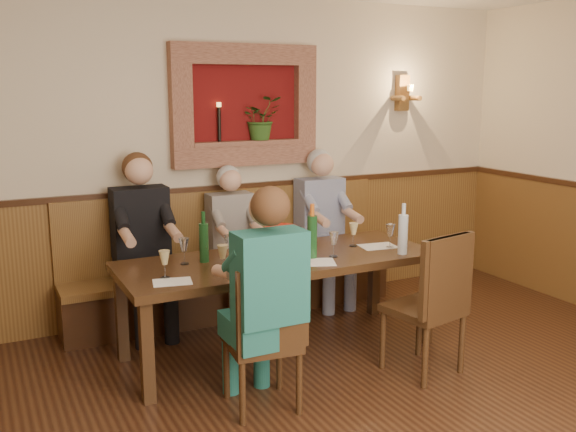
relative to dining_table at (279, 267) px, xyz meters
name	(u,v)px	position (x,y,z in m)	size (l,w,h in m)	color
room_shell	(451,114)	(0.00, -1.85, 1.21)	(6.04, 6.04, 2.82)	beige
wainscoting	(438,374)	(0.00, -1.85, -0.09)	(6.02, 6.02, 1.15)	brown
wall_niche	(250,110)	(0.24, 1.09, 1.13)	(1.36, 0.30, 1.06)	#5F0D0D
wall_sconce	(403,94)	(1.90, 1.08, 1.27)	(0.25, 0.20, 0.35)	brown
dining_table	(279,267)	(0.00, 0.00, 0.00)	(2.40, 0.90, 0.75)	#321D0F
bench	(234,278)	(0.00, 0.94, -0.35)	(3.00, 0.45, 1.11)	#381E0F
chair_near_left	(263,366)	(-0.48, -0.76, -0.39)	(0.47, 0.47, 0.97)	#321D0F
chair_near_right	(425,332)	(0.77, -0.80, -0.37)	(0.54, 0.54, 1.04)	#321D0F
person_bench_left	(145,260)	(-0.82, 0.84, -0.05)	(0.45, 0.55, 1.50)	black
person_bench_mid	(234,257)	(-0.03, 0.84, -0.12)	(0.39, 0.47, 1.35)	#5F5857
person_bench_right	(324,241)	(0.87, 0.84, -0.07)	(0.43, 0.53, 1.45)	navy
person_chair_front	(264,319)	(-0.48, -0.78, -0.07)	(0.43, 0.53, 1.45)	#1A555D
spittoon_bucket	(281,244)	(-0.05, -0.13, 0.21)	(0.24, 0.24, 0.27)	red
wine_bottle_green_a	(312,236)	(0.21, -0.12, 0.25)	(0.10, 0.10, 0.41)	#19471E
wine_bottle_green_b	(204,241)	(-0.55, 0.13, 0.23)	(0.09, 0.09, 0.38)	#19471E
water_bottle	(403,233)	(0.89, -0.33, 0.24)	(0.09, 0.09, 0.39)	silver
tasting_sheet_a	(172,282)	(-0.90, -0.25, 0.08)	(0.25, 0.18, 0.00)	white
tasting_sheet_b	(314,262)	(0.17, -0.24, 0.08)	(0.30, 0.22, 0.00)	white
tasting_sheet_c	(378,246)	(0.86, -0.05, 0.08)	(0.29, 0.21, 0.00)	white
tasting_sheet_d	(263,270)	(-0.26, -0.27, 0.08)	(0.26, 0.19, 0.00)	white
wine_glass_0	(334,244)	(0.38, -0.17, 0.17)	(0.08, 0.08, 0.19)	white
wine_glass_1	(229,248)	(-0.37, 0.08, 0.17)	(0.08, 0.08, 0.19)	white
wine_glass_2	(277,259)	(-0.18, -0.36, 0.17)	(0.08, 0.08, 0.19)	#CEB97B
wine_glass_3	(353,235)	(0.69, 0.04, 0.17)	(0.08, 0.08, 0.19)	#CEB97B
wine_glass_4	(291,239)	(0.16, 0.12, 0.17)	(0.08, 0.08, 0.19)	#CEB97B
wine_glass_5	(292,250)	(0.01, -0.18, 0.17)	(0.08, 0.08, 0.19)	#CEB97B
wine_glass_6	(165,264)	(-0.92, -0.14, 0.17)	(0.08, 0.08, 0.19)	#CEB97B
wine_glass_7	(223,258)	(-0.52, -0.17, 0.17)	(0.08, 0.08, 0.19)	#CEB97B
wine_glass_8	(390,236)	(0.92, -0.13, 0.17)	(0.08, 0.08, 0.19)	white
wine_glass_9	(184,251)	(-0.69, 0.14, 0.17)	(0.08, 0.08, 0.19)	white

